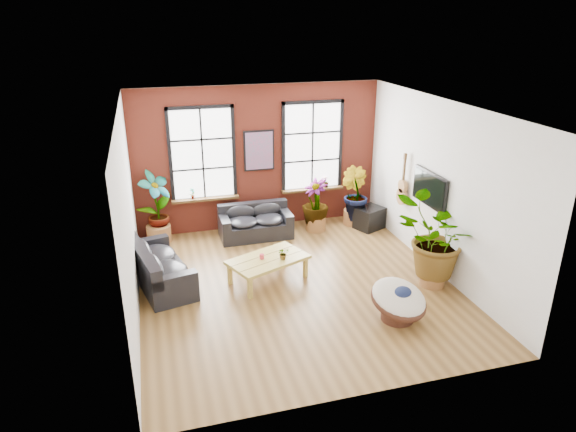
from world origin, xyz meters
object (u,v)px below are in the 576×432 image
Objects in this scene: sofa_back at (255,222)px; sofa_left at (158,267)px; papasan_chair at (399,300)px; coffee_table at (268,261)px.

sofa_left is (-2.34, -1.80, 0.02)m from sofa_back.
sofa_back is 0.77× the size of sofa_left.
sofa_back is 4.52m from papasan_chair.
papasan_chair is (3.97, -2.42, 0.02)m from sofa_left.
coffee_table is 2.72m from papasan_chair.
sofa_back is at bearing 61.60° from coffee_table.
coffee_table is 1.33× the size of papasan_chair.
sofa_left reaches higher than sofa_back.
sofa_left reaches higher than coffee_table.
sofa_back is 2.25m from coffee_table.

